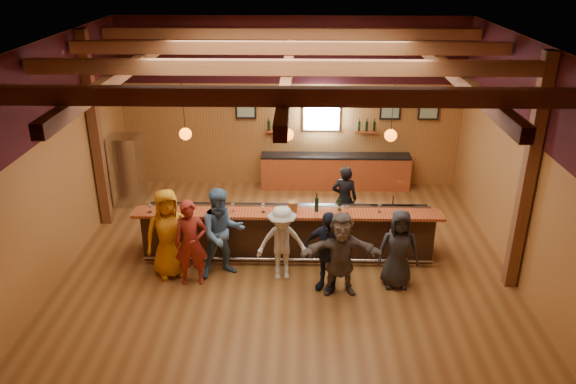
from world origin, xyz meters
name	(u,v)px	position (x,y,z in m)	size (l,w,h in m)	color
room	(288,108)	(0.00, 0.06, 3.21)	(9.04, 9.00, 4.52)	brown
bar_counter	(289,230)	(0.02, 0.15, 0.52)	(6.30, 1.07, 1.11)	black
back_bar_cabinet	(335,171)	(1.20, 3.72, 0.48)	(4.00, 0.52, 0.95)	#90391A
window	(322,113)	(0.80, 3.95, 2.05)	(0.95, 0.09, 0.95)	silver
framed_pictures	(355,111)	(1.67, 3.94, 2.10)	(5.35, 0.05, 0.45)	black
wine_shelves	(321,129)	(0.80, 3.88, 1.62)	(3.00, 0.18, 0.30)	#90391A
pendant_lights	(288,134)	(0.00, 0.00, 2.71)	(4.24, 0.24, 1.37)	black
stainless_fridge	(127,170)	(-4.10, 2.60, 0.90)	(0.70, 0.70, 1.80)	silver
customer_orange	(168,233)	(-2.31, -0.79, 0.92)	(0.90, 0.58, 1.84)	#C27612
customer_redvest	(191,243)	(-1.82, -1.08, 0.87)	(0.63, 0.42, 1.74)	maroon
customer_denim	(222,233)	(-1.26, -0.77, 0.93)	(0.90, 0.70, 1.86)	#47698E
customer_white	(282,243)	(-0.09, -0.86, 0.77)	(1.00, 0.57, 1.54)	beige
customer_navy	(327,251)	(0.77, -1.22, 0.81)	(0.95, 0.40, 1.63)	black
customer_brown	(341,254)	(1.02, -1.34, 0.83)	(1.54, 0.49, 1.66)	#5B5049
customer_dark	(398,249)	(2.13, -1.08, 0.80)	(0.78, 0.51, 1.59)	black
bartender	(344,199)	(1.26, 1.21, 0.79)	(0.58, 0.38, 1.58)	black
ice_bucket	(292,207)	(0.10, -0.14, 1.22)	(0.20, 0.20, 0.22)	brown
bottle_a	(317,204)	(0.59, -0.11, 1.26)	(0.08, 0.08, 0.39)	black
bottle_b	(340,204)	(1.06, -0.06, 1.24)	(0.07, 0.07, 0.34)	black
glass_a	(150,206)	(-2.79, -0.25, 1.24)	(0.08, 0.08, 0.19)	silver
glass_b	(185,205)	(-2.08, -0.14, 1.23)	(0.08, 0.08, 0.17)	silver
glass_c	(220,204)	(-1.38, -0.12, 1.24)	(0.08, 0.08, 0.19)	silver
glass_d	(233,205)	(-1.11, -0.15, 1.24)	(0.08, 0.08, 0.18)	silver
glass_e	(263,206)	(-0.49, -0.19, 1.25)	(0.09, 0.09, 0.20)	silver
glass_f	(339,208)	(1.04, -0.21, 1.22)	(0.07, 0.07, 0.16)	silver
glass_g	(347,208)	(1.21, -0.21, 1.24)	(0.08, 0.08, 0.18)	silver
glass_h	(380,206)	(1.87, -0.13, 1.24)	(0.08, 0.08, 0.19)	silver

